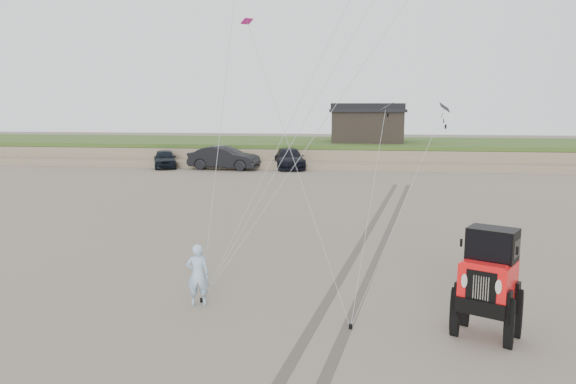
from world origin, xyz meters
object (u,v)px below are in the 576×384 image
cabin (367,124)px  truck_a (165,159)px  jeep (487,295)px  man (198,275)px  truck_b (224,158)px  truck_c (289,159)px

cabin → truck_a: size_ratio=1.52×
jeep → man: size_ratio=3.28×
truck_a → cabin: bearing=2.6°
truck_b → truck_c: size_ratio=1.03×
cabin → truck_a: bearing=-156.3°
truck_a → truck_b: bearing=-27.3°
man → truck_c: bearing=-98.8°
truck_c → man: man is taller
truck_a → man: size_ratio=2.63×
truck_a → jeep: size_ratio=0.80×
cabin → jeep: (2.26, -37.56, -2.26)m
truck_c → cabin: bearing=32.2°
truck_a → man: man is taller
truck_a → truck_b: size_ratio=0.77×
jeep → truck_a: bearing=148.6°
truck_c → jeep: bearing=-88.2°
truck_a → truck_c: (9.87, 0.84, 0.05)m
truck_a → truck_b: truck_b is taller
truck_a → man: bearing=-90.0°
truck_b → jeep: jeep is taller
cabin → truck_c: (-6.10, -6.18, -2.47)m
cabin → truck_c: bearing=-134.6°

